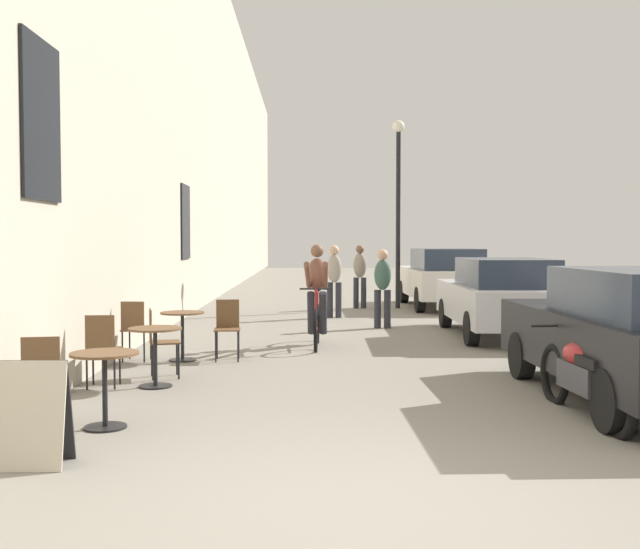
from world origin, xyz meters
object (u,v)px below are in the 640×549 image
object	(u,v)px
parked_car_third	(443,277)
sandwich_board_sign	(33,413)
cafe_chair_far_toward_street	(228,325)
cafe_chair_far_toward_wall	(135,326)
cafe_chair_mid_toward_street	(159,338)
cafe_table_far	(182,325)
street_lamp	(398,189)
parked_motorcycle	(584,377)
cafe_chair_mid_toward_wall	(102,345)
cafe_table_mid	(155,344)
pedestrian_mid	(334,277)
parked_car_second	(500,296)
cyclist_on_bicycle	(317,298)
pedestrian_near	(383,284)
pedestrian_far	(360,273)
cafe_table_near	(105,373)
parked_car_nearest	(635,333)
cafe_chair_near_toward_street	(43,375)

from	to	relation	value
parked_car_third	sandwich_board_sign	bearing A→B (deg)	-112.48
cafe_chair_far_toward_street	cafe_chair_far_toward_wall	world-z (taller)	same
cafe_chair_mid_toward_street	cafe_table_far	world-z (taller)	cafe_chair_mid_toward_street
cafe_table_far	cafe_chair_far_toward_street	xyz separation A→B (m)	(0.66, 0.08, -0.00)
cafe_chair_far_toward_street	street_lamp	world-z (taller)	street_lamp
cafe_chair_mid_toward_street	parked_motorcycle	size ratio (longest dim) A/B	0.41
cafe_table_far	cafe_chair_mid_toward_wall	bearing A→B (deg)	-106.51
cafe_table_mid	pedestrian_mid	size ratio (longest dim) A/B	0.43
parked_car_second	parked_motorcycle	xyz separation A→B (m)	(-0.79, -6.35, -0.35)
cyclist_on_bicycle	parked_motorcycle	size ratio (longest dim) A/B	0.82
cafe_chair_far_toward_street	parked_motorcycle	size ratio (longest dim) A/B	0.41
pedestrian_near	pedestrian_mid	size ratio (longest dim) A/B	0.96
pedestrian_near	pedestrian_far	distance (m)	4.47
cafe_chair_far_toward_street	pedestrian_far	xyz separation A→B (m)	(2.55, 8.45, 0.42)
cafe_table_mid	cafe_chair_far_toward_wall	size ratio (longest dim) A/B	0.81
cafe_chair_far_toward_wall	cafe_table_near	bearing A→B (deg)	-81.06
parked_car_third	parked_motorcycle	size ratio (longest dim) A/B	2.06
cafe_chair_far_toward_street	sandwich_board_sign	bearing A→B (deg)	-100.40
cafe_table_mid	cyclist_on_bicycle	distance (m)	4.05
cafe_table_far	parked_car_nearest	size ratio (longest dim) A/B	0.17
street_lamp	cyclist_on_bicycle	bearing A→B (deg)	-107.35
cafe_chair_near_toward_street	parked_motorcycle	xyz separation A→B (m)	(5.22, 0.42, -0.11)
cafe_table_near	street_lamp	size ratio (longest dim) A/B	0.15
cafe_chair_near_toward_street	pedestrian_mid	size ratio (longest dim) A/B	0.53
pedestrian_far	parked_car_nearest	xyz separation A→B (m)	(2.19, -11.52, -0.17)
cafe_table_mid	cafe_chair_mid_toward_wall	size ratio (longest dim) A/B	0.81
cyclist_on_bicycle	parked_car_nearest	bearing A→B (deg)	-52.97
street_lamp	parked_motorcycle	bearing A→B (deg)	-88.15
cafe_table_near	pedestrian_far	distance (m)	12.95
cafe_table_mid	sandwich_board_sign	xyz separation A→B (m)	(-0.31, -3.17, -0.11)
cafe_chair_near_toward_street	parked_motorcycle	distance (m)	5.24
cafe_table_mid	street_lamp	size ratio (longest dim) A/B	0.15
pedestrian_near	cafe_chair_far_toward_wall	bearing A→B (deg)	-134.31
cafe_chair_mid_toward_street	cafe_chair_far_toward_wall	size ratio (longest dim) A/B	1.00
cafe_chair_near_toward_street	cafe_table_near	bearing A→B (deg)	7.79
cafe_chair_near_toward_street	cafe_table_far	xyz separation A→B (m)	(0.61, 4.07, 0.00)
parked_car_second	pedestrian_near	bearing A→B (deg)	146.16
cafe_table_far	parked_car_second	size ratio (longest dim) A/B	0.18
cafe_table_mid	cafe_chair_far_toward_wall	world-z (taller)	cafe_chair_far_toward_wall
parked_car_second	pedestrian_mid	bearing A→B (deg)	130.35
cafe_table_mid	sandwich_board_sign	size ratio (longest dim) A/B	0.86
cafe_chair_mid_toward_wall	pedestrian_mid	distance (m)	8.80
cafe_table_near	pedestrian_mid	bearing A→B (deg)	76.07
pedestrian_near	parked_car_nearest	bearing A→B (deg)	-73.88
parked_car_nearest	street_lamp	bearing A→B (deg)	95.86
cafe_chair_mid_toward_wall	cyclist_on_bicycle	bearing A→B (deg)	53.83
cafe_chair_mid_toward_wall	parked_car_third	xyz separation A→B (m)	(6.05, 10.77, 0.29)
cafe_chair_mid_toward_wall	cafe_table_far	distance (m)	2.16
pedestrian_mid	parked_motorcycle	size ratio (longest dim) A/B	0.78
parked_car_second	cafe_table_far	bearing A→B (deg)	-153.45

